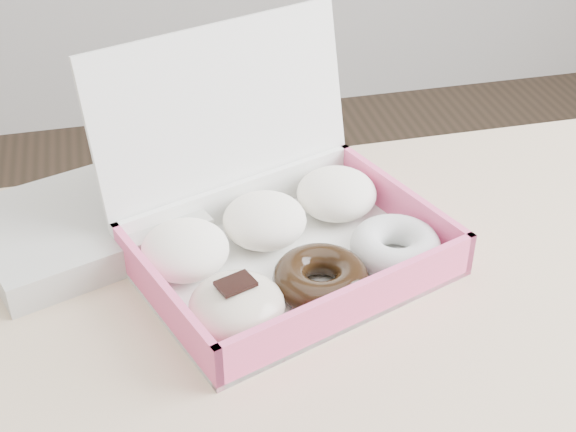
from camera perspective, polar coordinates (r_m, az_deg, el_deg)
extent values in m
cube|color=#D2B38A|center=(0.83, 3.15, -10.83)|extent=(1.20, 0.80, 0.04)
cylinder|color=#D2B38A|center=(1.51, 19.43, -7.52)|extent=(0.05, 0.05, 0.71)
cube|color=white|center=(0.92, 0.24, -3.59)|extent=(0.39, 0.34, 0.01)
cube|color=#FC5B92|center=(0.83, 4.70, -6.43)|extent=(0.31, 0.12, 0.05)
cube|color=white|center=(0.98, -3.49, 1.03)|extent=(0.31, 0.12, 0.05)
cube|color=#FC5B92|center=(0.84, -8.90, -5.96)|extent=(0.09, 0.23, 0.05)
cube|color=#FC5B92|center=(0.98, 8.05, 0.72)|extent=(0.09, 0.23, 0.05)
cube|color=white|center=(0.95, -4.42, 6.37)|extent=(0.33, 0.17, 0.24)
ellipsoid|color=white|center=(0.90, -7.33, -2.39)|extent=(0.13, 0.13, 0.06)
ellipsoid|color=white|center=(0.94, -1.68, -0.30)|extent=(0.13, 0.13, 0.06)
ellipsoid|color=white|center=(0.99, 3.47, 1.60)|extent=(0.13, 0.13, 0.06)
ellipsoid|color=beige|center=(0.82, -3.66, -6.43)|extent=(0.13, 0.13, 0.06)
cube|color=black|center=(0.80, -3.74, -4.82)|extent=(0.04, 0.04, 0.00)
torus|color=black|center=(0.87, 2.33, -4.43)|extent=(0.13, 0.13, 0.04)
torus|color=silver|center=(0.92, 7.64, -2.15)|extent=(0.13, 0.13, 0.04)
cube|color=beige|center=(0.99, -14.17, -0.61)|extent=(0.29, 0.26, 0.04)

